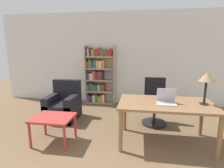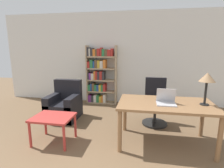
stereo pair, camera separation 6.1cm
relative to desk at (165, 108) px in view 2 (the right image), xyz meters
The scene contains 8 objects.
wall_back 2.53m from the desk, 109.31° to the left, with size 8.00×0.06×2.70m.
desk is the anchor object (origin of this frame).
laptop 0.16m from the desk, 95.93° to the right, with size 0.31×0.26×0.26m.
table_lamp 0.80m from the desk, ahead, with size 0.25×0.25×0.53m.
office_chair 0.90m from the desk, 97.26° to the left, with size 0.54×0.54×1.02m.
side_table_blue 1.96m from the desk, behind, with size 0.68×0.55×0.48m.
armchair 2.39m from the desk, 160.60° to the left, with size 0.68×0.75×0.90m.
bookshelf 2.71m from the desk, 128.78° to the left, with size 0.90×0.28×1.74m.
Camera 2 is at (0.41, -0.71, 1.65)m, focal length 28.00 mm.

